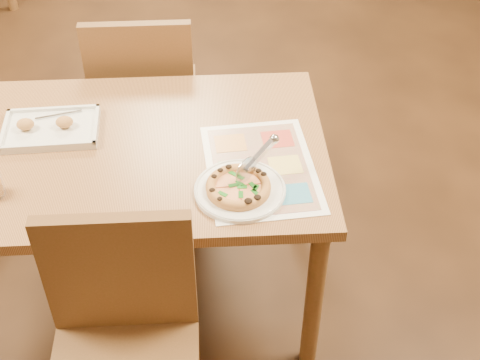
{
  "coord_description": "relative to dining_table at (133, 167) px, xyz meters",
  "views": [
    {
      "loc": [
        0.27,
        -1.74,
        2.11
      ],
      "look_at": [
        0.35,
        -0.24,
        0.77
      ],
      "focal_mm": 50.0,
      "sensor_mm": 36.0,
      "label": 1
    }
  ],
  "objects": [
    {
      "name": "chair_near",
      "position": [
        0.0,
        -0.6,
        -0.07
      ],
      "size": [
        0.42,
        0.42,
        0.47
      ],
      "color": "brown",
      "rests_on": "ground"
    },
    {
      "name": "chair_far",
      "position": [
        -0.0,
        0.6,
        -0.07
      ],
      "size": [
        0.42,
        0.42,
        0.47
      ],
      "rotation": [
        0.0,
        0.0,
        3.14
      ],
      "color": "brown",
      "rests_on": "ground"
    },
    {
      "name": "pizza",
      "position": [
        0.35,
        -0.24,
        0.11
      ],
      "size": [
        0.2,
        0.2,
        0.03
      ],
      "rotation": [
        0.0,
        0.0,
        0.08
      ],
      "color": "#E1944D",
      "rests_on": "plate"
    },
    {
      "name": "plate",
      "position": [
        0.35,
        -0.24,
        0.09
      ],
      "size": [
        0.35,
        0.35,
        0.02
      ],
      "primitive_type": "cylinder",
      "rotation": [
        0.0,
        0.0,
        0.3
      ],
      "color": "white",
      "rests_on": "dining_table"
    },
    {
      "name": "dining_table",
      "position": [
        0.0,
        0.0,
        0.0
      ],
      "size": [
        1.3,
        0.85,
        0.72
      ],
      "color": "#9F6B3F",
      "rests_on": "ground"
    },
    {
      "name": "appetizer_tray",
      "position": [
        -0.27,
        0.1,
        0.1
      ],
      "size": [
        0.33,
        0.23,
        0.06
      ],
      "rotation": [
        0.0,
        0.0,
        0.04
      ],
      "color": "silver",
      "rests_on": "dining_table"
    },
    {
      "name": "menu",
      "position": [
        0.42,
        -0.13,
        0.09
      ],
      "size": [
        0.38,
        0.5,
        0.0
      ],
      "primitive_type": "cube",
      "rotation": [
        0.0,
        0.0,
        0.08
      ],
      "color": "white",
      "rests_on": "dining_table"
    },
    {
      "name": "pizza_cutter",
      "position": [
        0.4,
        -0.19,
        0.17
      ],
      "size": [
        0.13,
        0.13,
        0.1
      ],
      "rotation": [
        0.0,
        0.0,
        0.76
      ],
      "color": "silver",
      "rests_on": "pizza"
    }
  ]
}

